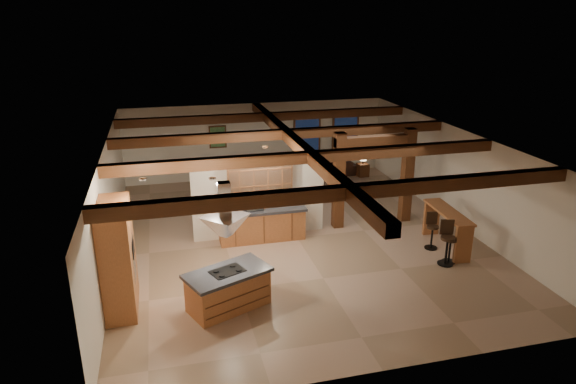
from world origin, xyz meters
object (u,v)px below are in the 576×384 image
object	(u,v)px
sofa	(331,168)
kitchen_island	(228,289)
bar_counter	(447,223)
dining_table	(270,195)

from	to	relation	value
sofa	kitchen_island	bearing A→B (deg)	57.40
sofa	bar_counter	bearing A→B (deg)	95.96
kitchen_island	sofa	world-z (taller)	kitchen_island
kitchen_island	sofa	xyz separation A→B (m)	(5.31, 8.69, -0.16)
kitchen_island	dining_table	bearing A→B (deg)	69.53
dining_table	sofa	world-z (taller)	dining_table
bar_counter	sofa	bearing A→B (deg)	97.14
dining_table	bar_counter	xyz separation A→B (m)	(3.95, -4.47, 0.39)
bar_counter	kitchen_island	bearing A→B (deg)	-165.82
dining_table	bar_counter	distance (m)	5.98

